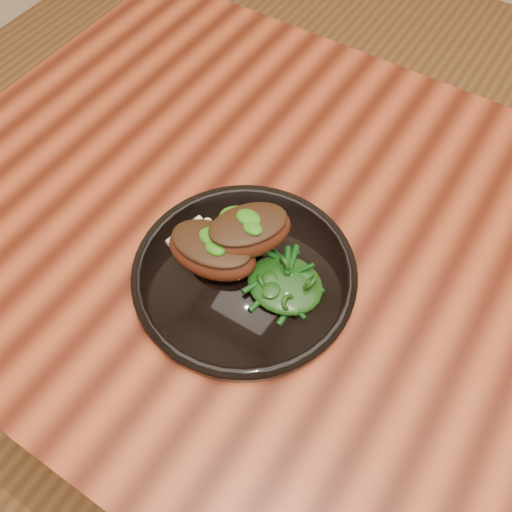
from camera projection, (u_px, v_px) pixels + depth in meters
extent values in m
plane|color=#593419|center=(372.00, 475.00, 1.31)|extent=(4.00, 4.00, 0.00)
cube|color=#370F06|center=(471.00, 333.00, 0.70)|extent=(1.60, 0.80, 0.04)
cylinder|color=#3B180D|center=(186.00, 149.00, 1.40)|extent=(0.06, 0.06, 0.71)
cylinder|color=black|center=(245.00, 274.00, 0.72)|extent=(0.28, 0.28, 0.02)
torus|color=black|center=(245.00, 273.00, 0.72)|extent=(0.28, 0.28, 0.01)
cylinder|color=black|center=(244.00, 272.00, 0.72)|extent=(0.19, 0.19, 0.00)
ellipsoid|color=#41190C|center=(212.00, 252.00, 0.70)|extent=(0.12, 0.09, 0.04)
ellipsoid|color=black|center=(211.00, 243.00, 0.69)|extent=(0.11, 0.08, 0.01)
cylinder|color=#C3B59C|center=(185.00, 231.00, 0.73)|extent=(0.02, 0.06, 0.01)
ellipsoid|color=#144507|center=(211.00, 240.00, 0.68)|extent=(0.03, 0.02, 0.01)
ellipsoid|color=#41190C|center=(248.00, 232.00, 0.70)|extent=(0.12, 0.13, 0.04)
ellipsoid|color=black|center=(248.00, 224.00, 0.68)|extent=(0.11, 0.12, 0.01)
cylinder|color=#C3B59C|center=(207.00, 238.00, 0.70)|extent=(0.04, 0.05, 0.01)
ellipsoid|color=#144507|center=(248.00, 221.00, 0.68)|extent=(0.03, 0.02, 0.01)
ellipsoid|color=#144507|center=(247.00, 225.00, 0.75)|extent=(0.08, 0.05, 0.01)
ellipsoid|color=black|center=(285.00, 284.00, 0.69)|extent=(0.09, 0.08, 0.02)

